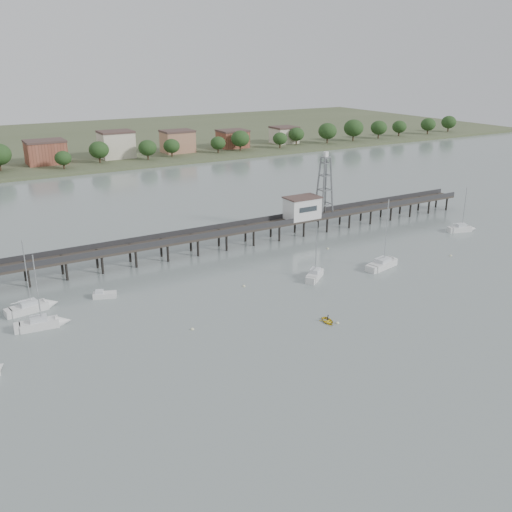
{
  "coord_description": "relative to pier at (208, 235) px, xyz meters",
  "views": [
    {
      "loc": [
        -51.63,
        -48.73,
        41.18
      ],
      "look_at": [
        1.61,
        42.0,
        4.0
      ],
      "focal_mm": 40.0,
      "sensor_mm": 36.0,
      "label": 1
    }
  ],
  "objects": [
    {
      "name": "ground_plane",
      "position": [
        0.0,
        -60.0,
        -3.79
      ],
      "size": [
        500.0,
        500.0,
        0.0
      ],
      "primitive_type": "plane",
      "color": "gray",
      "rests_on": "ground"
    },
    {
      "name": "pier",
      "position": [
        0.0,
        0.0,
        0.0
      ],
      "size": [
        150.0,
        5.0,
        5.5
      ],
      "color": "#2D2823",
      "rests_on": "ground"
    },
    {
      "name": "pier_building",
      "position": [
        25.0,
        0.0,
        2.87
      ],
      "size": [
        8.4,
        5.4,
        5.3
      ],
      "color": "silver",
      "rests_on": "ground"
    },
    {
      "name": "lattice_tower",
      "position": [
        31.5,
        0.0,
        7.31
      ],
      "size": [
        3.2,
        3.2,
        15.5
      ],
      "color": "slate",
      "rests_on": "ground"
    },
    {
      "name": "sailboat_d",
      "position": [
        27.67,
        -27.09,
        -3.16
      ],
      "size": [
        9.58,
        4.73,
        15.12
      ],
      "rotation": [
        0.0,
        0.0,
        0.23
      ],
      "color": "silver",
      "rests_on": "ground"
    },
    {
      "name": "sailboat_b",
      "position": [
        -38.78,
        -20.7,
        -3.15
      ],
      "size": [
        8.03,
        3.04,
        13.01
      ],
      "rotation": [
        0.0,
        0.0,
        -0.1
      ],
      "color": "silver",
      "rests_on": "ground"
    },
    {
      "name": "sailboat_e",
      "position": [
        61.08,
        -18.39,
        -3.14
      ],
      "size": [
        7.24,
        3.8,
        11.61
      ],
      "rotation": [
        0.0,
        0.0,
        -0.27
      ],
      "color": "silver",
      "rests_on": "ground"
    },
    {
      "name": "sailboat_c",
      "position": [
        11.38,
        -24.75,
        -3.15
      ],
      "size": [
        6.93,
        6.02,
        11.92
      ],
      "rotation": [
        0.0,
        0.0,
        0.66
      ],
      "color": "silver",
      "rests_on": "ground"
    },
    {
      "name": "sailboat_f",
      "position": [
        -39.03,
        -13.07,
        -3.15
      ],
      "size": [
        8.37,
        3.57,
        13.4
      ],
      "rotation": [
        0.0,
        0.0,
        0.15
      ],
      "color": "silver",
      "rests_on": "ground"
    },
    {
      "name": "white_tender",
      "position": [
        -27.57,
        -13.77,
        -3.3
      ],
      "size": [
        4.42,
        3.05,
        1.59
      ],
      "rotation": [
        0.0,
        0.0,
        -0.37
      ],
      "color": "silver",
      "rests_on": "ground"
    },
    {
      "name": "yellow_dinghy",
      "position": [
        1.03,
        -42.14,
        -3.79
      ],
      "size": [
        2.2,
        0.92,
        2.98
      ],
      "primitive_type": "imported",
      "rotation": [
        0.0,
        0.0,
        -0.15
      ],
      "color": "yellow",
      "rests_on": "ground"
    },
    {
      "name": "dinghy_occupant",
      "position": [
        1.03,
        -42.14,
        -3.79
      ],
      "size": [
        0.8,
        1.13,
        0.26
      ],
      "primitive_type": "imported",
      "rotation": [
        0.0,
        0.0,
        3.58
      ],
      "color": "black",
      "rests_on": "ground"
    },
    {
      "name": "mooring_buoys",
      "position": [
        0.65,
        -26.86,
        -3.71
      ],
      "size": [
        87.7,
        31.61,
        0.39
      ],
      "color": "beige",
      "rests_on": "ground"
    },
    {
      "name": "far_shore",
      "position": [
        0.36,
        179.58,
        -2.85
      ],
      "size": [
        500.0,
        170.0,
        10.4
      ],
      "color": "#475133",
      "rests_on": "ground"
    }
  ]
}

